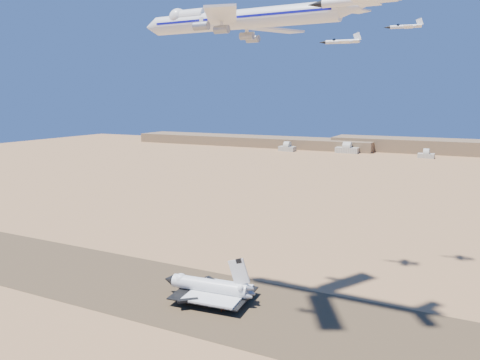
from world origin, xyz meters
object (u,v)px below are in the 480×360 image
at_px(crew_c, 224,308).
at_px(chase_jet_e, 341,41).
at_px(carrier_747, 234,20).
at_px(crew_a, 214,305).
at_px(chase_jet_b, 357,0).
at_px(shuttle, 209,287).
at_px(chase_jet_f, 405,26).
at_px(crew_b, 222,309).

bearing_deg(crew_c, chase_jet_e, -87.72).
xyz_separation_m(carrier_747, crew_a, (-8.22, 0.33, -95.31)).
height_order(carrier_747, chase_jet_b, carrier_747).
xyz_separation_m(crew_c, chase_jet_b, (55.20, -57.52, 86.17)).
distance_m(carrier_747, crew_a, 95.66).
xyz_separation_m(shuttle, crew_c, (9.02, -5.30, -3.68)).
relative_size(shuttle, chase_jet_b, 2.42).
height_order(crew_a, chase_jet_b, chase_jet_b).
height_order(shuttle, chase_jet_f, chase_jet_f).
height_order(shuttle, carrier_747, carrier_747).
relative_size(crew_a, chase_jet_e, 0.10).
bearing_deg(carrier_747, chase_jet_f, 58.47).
distance_m(crew_b, chase_jet_e, 108.65).
height_order(shuttle, crew_a, shuttle).
height_order(crew_c, chase_jet_f, chase_jet_f).
height_order(crew_c, chase_jet_b, chase_jet_b).
xyz_separation_m(crew_a, chase_jet_f, (49.62, 64.82, 99.14)).
bearing_deg(shuttle, chase_jet_e, 47.28).
distance_m(chase_jet_b, chase_jet_e, 111.46).
relative_size(carrier_747, crew_c, 38.53).
bearing_deg(crew_b, shuttle, 41.58).
relative_size(crew_a, chase_jet_f, 0.11).
height_order(crew_a, crew_b, crew_b).
bearing_deg(crew_a, shuttle, 49.92).
xyz_separation_m(carrier_747, chase_jet_e, (20.87, 48.98, -2.46)).
relative_size(crew_b, chase_jet_f, 0.11).
distance_m(shuttle, crew_a, 7.49).
relative_size(crew_a, chase_jet_b, 0.11).
bearing_deg(carrier_747, chase_jet_e, 67.83).
bearing_deg(shuttle, chase_jet_b, -49.74).
height_order(shuttle, crew_c, shuttle).
bearing_deg(crew_b, crew_a, 52.20).
bearing_deg(carrier_747, chase_jet_b, -47.57).
height_order(crew_b, chase_jet_e, chase_jet_e).
height_order(crew_a, chase_jet_f, chase_jet_f).
distance_m(chase_jet_b, chase_jet_f, 124.23).
xyz_separation_m(crew_b, crew_c, (0.10, 1.22, 0.13)).
relative_size(carrier_747, crew_a, 45.64).
relative_size(crew_c, chase_jet_b, 0.13).
distance_m(carrier_747, chase_jet_f, 77.28).
xyz_separation_m(chase_jet_b, chase_jet_f, (-9.97, 123.17, 12.82)).
relative_size(chase_jet_b, chase_jet_e, 0.92).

